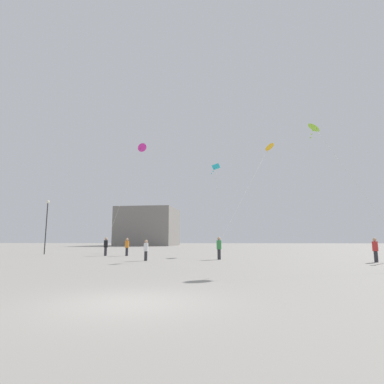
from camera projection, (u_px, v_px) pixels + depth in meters
name	position (u px, v px, depth m)	size (l,w,h in m)	color
ground_plane	(131.00, 303.00, 8.07)	(300.00, 300.00, 0.00)	gray
person_in_black	(106.00, 246.00, 32.18)	(0.41, 0.41, 1.86)	#2D2D33
person_in_orange	(127.00, 246.00, 31.94)	(0.39, 0.39, 1.80)	#2D2D33
person_in_green	(219.00, 247.00, 25.99)	(0.40, 0.40, 1.86)	#2D2D33
person_in_white	(146.00, 249.00, 24.49)	(0.35, 0.35, 1.62)	#2D2D33
person_in_red	(375.00, 249.00, 22.86)	(0.39, 0.39, 1.77)	#2D2D33
person_in_yellow	(106.00, 246.00, 37.31)	(0.35, 0.35, 1.59)	#2D2D33
kite_magenta_diamond	(142.00, 148.00, 41.17)	(4.24, 3.01, 12.98)	#D12899
kite_lime_diamond	(315.00, 128.00, 21.35)	(3.63, 3.63, 8.30)	#8CD12D
kite_cyan_delta	(216.00, 169.00, 29.23)	(0.94, 2.71, 7.38)	#1EB2C6
kite_amber_diamond	(269.00, 147.00, 41.12)	(7.56, 15.05, 13.04)	yellow
building_left_hall	(149.00, 227.00, 91.57)	(16.49, 17.40, 10.82)	gray
lamppost_east	(47.00, 219.00, 36.05)	(0.36, 0.36, 6.20)	#2D2D30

